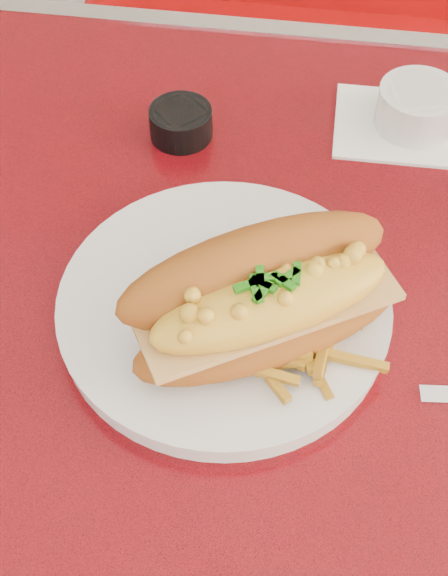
# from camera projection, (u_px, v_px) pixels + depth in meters

# --- Properties ---
(ground) EXTENTS (8.00, 8.00, 0.00)m
(ground) POSITION_uv_depth(u_px,v_px,m) (328.00, 569.00, 1.36)
(ground) COLOR silver
(ground) RESTS_ON ground
(diner_table) EXTENTS (1.23, 0.83, 0.77)m
(diner_table) POSITION_uv_depth(u_px,v_px,m) (385.00, 379.00, 0.88)
(diner_table) COLOR red
(diner_table) RESTS_ON ground
(booth_bench_far) EXTENTS (1.20, 0.51, 0.90)m
(booth_bench_far) POSITION_uv_depth(u_px,v_px,m) (369.00, 127.00, 1.63)
(booth_bench_far) COLOR #A50B0B
(booth_bench_far) RESTS_ON ground
(dinner_plate) EXTENTS (0.40, 0.40, 0.02)m
(dinner_plate) POSITION_uv_depth(u_px,v_px,m) (224.00, 307.00, 0.73)
(dinner_plate) COLOR silver
(dinner_plate) RESTS_ON diner_table
(mac_hoagie) EXTENTS (0.27, 0.23, 0.11)m
(mac_hoagie) POSITION_uv_depth(u_px,v_px,m) (264.00, 298.00, 0.66)
(mac_hoagie) COLOR #9D5419
(mac_hoagie) RESTS_ON dinner_plate
(fries_pile) EXTENTS (0.13, 0.13, 0.03)m
(fries_pile) POSITION_uv_depth(u_px,v_px,m) (293.00, 334.00, 0.68)
(fries_pile) COLOR gold
(fries_pile) RESTS_ON dinner_plate
(fork) EXTENTS (0.08, 0.15, 0.00)m
(fork) POSITION_uv_depth(u_px,v_px,m) (292.00, 262.00, 0.75)
(fork) COLOR silver
(fork) RESTS_ON dinner_plate
(gravy_ramekin) EXTENTS (0.10, 0.10, 0.05)m
(gravy_ramekin) POSITION_uv_depth(u_px,v_px,m) (418.00, 107.00, 0.88)
(gravy_ramekin) COLOR silver
(gravy_ramekin) RESTS_ON diner_table
(sauce_cup_left) EXTENTS (0.09, 0.09, 0.03)m
(sauce_cup_left) POSITION_uv_depth(u_px,v_px,m) (181.00, 122.00, 0.88)
(sauce_cup_left) COLOR black
(sauce_cup_left) RESTS_ON diner_table
(paper_napkin) EXTENTS (0.13, 0.13, 0.00)m
(paper_napkin) POSITION_uv_depth(u_px,v_px,m) (391.00, 125.00, 0.90)
(paper_napkin) COLOR white
(paper_napkin) RESTS_ON diner_table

